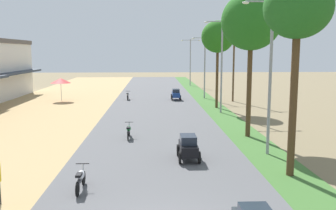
{
  "coord_description": "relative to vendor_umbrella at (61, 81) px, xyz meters",
  "views": [
    {
      "loc": [
        -0.3,
        -9.72,
        5.43
      ],
      "look_at": [
        0.89,
        18.31,
        1.39
      ],
      "focal_mm": 39.41,
      "sensor_mm": 36.0,
      "label": 1
    }
  ],
  "objects": [
    {
      "name": "streetlamp_far",
      "position": [
        16.21,
        1.82,
        1.91
      ],
      "size": [
        3.16,
        0.2,
        7.14
      ],
      "color": "gray",
      "rests_on": "median_strip"
    },
    {
      "name": "median_tree_second",
      "position": [
        16.22,
        -18.07,
        4.96
      ],
      "size": [
        3.7,
        3.7,
        9.05
      ],
      "color": "#4C351E",
      "rests_on": "median_strip"
    },
    {
      "name": "streetlamp_near",
      "position": [
        16.21,
        -22.2,
        2.37
      ],
      "size": [
        3.16,
        0.2,
        8.04
      ],
      "color": "gray",
      "rests_on": "median_strip"
    },
    {
      "name": "motorbike_ahead_third",
      "position": [
        8.6,
        -18.33,
        -1.73
      ],
      "size": [
        0.54,
        1.8,
        0.94
      ],
      "color": "black",
      "rests_on": "road_strip"
    },
    {
      "name": "car_hatchback_blue",
      "position": [
        12.74,
        0.19,
        -1.56
      ],
      "size": [
        1.04,
        2.0,
        1.23
      ],
      "color": "navy",
      "rests_on": "road_strip"
    },
    {
      "name": "vendor_umbrella",
      "position": [
        0.0,
        0.0,
        0.0
      ],
      "size": [
        2.2,
        2.2,
        2.52
      ],
      "color": "#99999E",
      "rests_on": "dirt_shoulder"
    },
    {
      "name": "streetlamp_farthest",
      "position": [
        16.21,
        18.29,
        2.05
      ],
      "size": [
        3.16,
        0.2,
        7.41
      ],
      "color": "gray",
      "rests_on": "median_strip"
    },
    {
      "name": "motorbike_ahead_fourth",
      "position": [
        7.3,
        0.57,
        -1.73
      ],
      "size": [
        0.54,
        1.8,
        0.94
      ],
      "color": "black",
      "rests_on": "road_strip"
    },
    {
      "name": "car_hatchback_black",
      "position": [
        11.88,
        -23.15,
        -1.56
      ],
      "size": [
        1.04,
        2.0,
        1.23
      ],
      "color": "black",
      "rests_on": "road_strip"
    },
    {
      "name": "utility_pole_near",
      "position": [
        19.02,
        -0.8,
        1.98
      ],
      "size": [
        1.8,
        0.2,
        8.19
      ],
      "color": "brown",
      "rests_on": "ground"
    },
    {
      "name": "median_tree_nearest",
      "position": [
        16.14,
        -25.65,
        4.82
      ],
      "size": [
        2.83,
        2.83,
        8.49
      ],
      "color": "#4C351E",
      "rests_on": "median_strip"
    },
    {
      "name": "median_tree_third",
      "position": [
        16.35,
        -5.72,
        4.52
      ],
      "size": [
        3.13,
        3.13,
        8.33
      ],
      "color": "#4C351E",
      "rests_on": "median_strip"
    },
    {
      "name": "motorbike_ahead_second",
      "position": [
        7.29,
        -27.11,
        -1.73
      ],
      "size": [
        0.54,
        1.8,
        0.94
      ],
      "color": "black",
      "rests_on": "road_strip"
    },
    {
      "name": "streetlamp_mid",
      "position": [
        16.21,
        -8.68,
        2.42
      ],
      "size": [
        3.16,
        0.2,
        8.14
      ],
      "color": "gray",
      "rests_on": "median_strip"
    }
  ]
}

